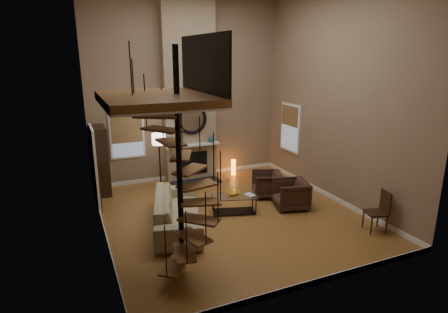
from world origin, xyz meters
name	(u,v)px	position (x,y,z in m)	size (l,w,h in m)	color
ground	(230,215)	(0.00, 0.00, -0.01)	(6.00, 6.50, 0.01)	#B07A38
back_wall	(187,91)	(0.00, 3.25, 2.75)	(6.00, 0.02, 5.50)	#8B7359
front_wall	(319,130)	(0.00, -3.25, 2.75)	(6.00, 0.02, 5.50)	#8B7359
left_wall	(93,112)	(-3.00, 0.00, 2.75)	(0.02, 6.50, 5.50)	#8B7359
right_wall	(336,98)	(3.00, 0.00, 2.75)	(0.02, 6.50, 5.50)	#8B7359
baseboard_back	(189,175)	(0.00, 3.24, 0.06)	(6.00, 0.02, 0.12)	white
baseboard_front	(308,284)	(0.00, -3.24, 0.06)	(6.00, 0.02, 0.12)	white
baseboard_left	(106,235)	(-2.99, 0.00, 0.06)	(0.02, 6.50, 0.12)	white
baseboard_right	(328,195)	(2.99, 0.00, 0.06)	(0.02, 6.50, 0.12)	white
chimney_breast	(189,92)	(0.00, 3.06, 2.75)	(1.60, 0.38, 5.50)	#947E60
hearth	(196,182)	(0.00, 2.57, 0.02)	(1.50, 0.60, 0.04)	black
firebox	(193,163)	(0.00, 2.86, 0.55)	(0.95, 0.02, 0.72)	black
mantel	(193,145)	(0.00, 2.78, 1.15)	(1.70, 0.18, 0.06)	white
mirror_frame	(192,119)	(0.00, 2.84, 1.95)	(0.94, 0.94, 0.10)	black
mirror_disc	(192,119)	(0.00, 2.85, 1.95)	(0.80, 0.80, 0.01)	white
vase_left	(175,142)	(-0.55, 2.82, 1.30)	(0.24, 0.24, 0.25)	black
vase_right	(211,139)	(0.60, 2.82, 1.28)	(0.20, 0.20, 0.21)	#174F53
window_back	(127,132)	(-1.90, 3.22, 1.62)	(1.02, 0.06, 1.52)	white
window_right	(290,127)	(2.97, 2.00, 1.63)	(0.06, 1.02, 1.52)	white
entry_door	(96,169)	(-2.95, 1.80, 1.05)	(0.10, 1.05, 2.16)	white
loft	(162,95)	(-2.04, -1.80, 3.24)	(1.70, 2.20, 1.09)	brown
spiral_stair	(180,177)	(-1.78, -1.79, 1.78)	(1.47, 1.47, 4.06)	black
hutch	(100,161)	(-2.75, 2.80, 0.95)	(0.42, 0.88, 1.97)	#321E10
sofa	(177,210)	(-1.39, -0.07, 0.40)	(2.57, 1.00, 0.75)	tan
armchair_near	(269,184)	(1.51, 0.70, 0.35)	(0.76, 0.78, 0.71)	#3E241C
armchair_far	(294,194)	(1.70, -0.22, 0.35)	(0.81, 0.84, 0.76)	#3E241C
coffee_table	(234,202)	(0.13, 0.08, 0.28)	(1.25, 0.86, 0.44)	silver
bowl	(233,193)	(0.13, 0.13, 0.50)	(0.38, 0.38, 0.09)	orange
book	(249,195)	(0.48, -0.07, 0.46)	(0.20, 0.27, 0.03)	gray
floor_lamp	(159,144)	(-1.17, 2.32, 1.41)	(0.39, 0.39, 1.70)	black
accent_lamp	(233,167)	(1.39, 2.84, 0.25)	(0.15, 0.15, 0.52)	orange
side_chair	(380,209)	(2.70, -2.11, 0.53)	(0.52, 0.50, 0.93)	#321E10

